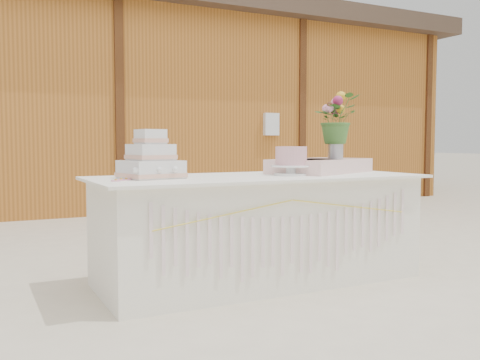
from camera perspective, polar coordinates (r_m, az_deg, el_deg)
name	(u,v)px	position (r m, az deg, el deg)	size (l,w,h in m)	color
ground	(258,280)	(3.98, 1.98, -10.66)	(80.00, 80.00, 0.00)	beige
barn	(90,104)	(9.58, -15.75, 7.85)	(12.60, 4.60, 3.30)	#A56222
cake_table	(259,228)	(3.90, 2.03, -5.16)	(2.40, 1.00, 0.77)	white
wedding_cake	(151,162)	(3.62, -9.50, 1.93)	(0.42, 0.42, 0.33)	silver
pink_cake_stand	(291,159)	(3.92, 5.47, 2.22)	(0.29, 0.29, 0.21)	white
satin_runner	(320,166)	(4.30, 8.55, 1.51)	(0.86, 0.50, 0.11)	#FFCDCD
flower_vase	(336,148)	(4.42, 10.16, 3.35)	(0.12, 0.12, 0.17)	silver
bouquet	(336,113)	(4.43, 10.20, 7.06)	(0.37, 0.32, 0.41)	#3A6729
loose_flowers	(116,179)	(3.50, -13.14, 0.12)	(0.12, 0.29, 0.02)	pink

